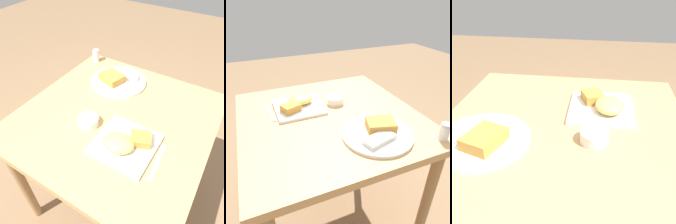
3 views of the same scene
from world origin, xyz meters
The scene contains 7 objects.
ground_plane centered at (0.00, 0.00, 0.00)m, with size 8.00×8.00×0.00m, color #846647.
dining_table centered at (0.00, 0.00, 0.67)m, with size 0.85×0.86×0.77m.
plate_square_near centered at (0.12, -0.14, 0.79)m, with size 0.24×0.24×0.06m.
plate_oval_far centered at (-0.13, 0.23, 0.79)m, with size 0.30×0.30×0.05m.
sauce_ramekin centered at (-0.08, -0.11, 0.79)m, with size 0.09×0.09×0.04m.
salt_shaker centered at (-0.36, 0.36, 0.80)m, with size 0.04×0.04×0.07m.
butter_knife centered at (0.27, -0.14, 0.77)m, with size 0.03×0.18×0.00m.
Camera 2 is at (0.32, 0.87, 1.32)m, focal length 35.00 mm.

